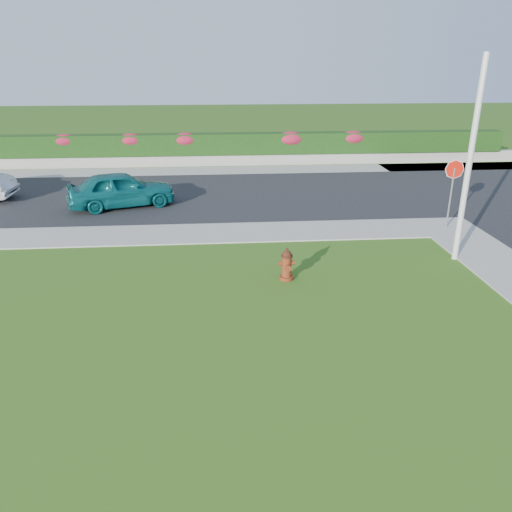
{
  "coord_description": "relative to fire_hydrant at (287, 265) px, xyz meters",
  "views": [
    {
      "loc": [
        -0.9,
        -6.78,
        5.41
      ],
      "look_at": [
        0.02,
        4.59,
        0.9
      ],
      "focal_mm": 35.0,
      "sensor_mm": 36.0,
      "label": 1
    }
  ],
  "objects": [
    {
      "name": "ground",
      "position": [
        -0.87,
        -5.13,
        -0.41
      ],
      "size": [
        120.0,
        120.0,
        0.0
      ],
      "primitive_type": "plane",
      "color": "black",
      "rests_on": "ground"
    },
    {
      "name": "street_far",
      "position": [
        -5.87,
        8.87,
        -0.39
      ],
      "size": [
        26.0,
        8.0,
        0.04
      ],
      "primitive_type": "cube",
      "color": "black",
      "rests_on": "ground"
    },
    {
      "name": "sidewalk_far",
      "position": [
        -6.87,
        3.87,
        -0.39
      ],
      "size": [
        24.0,
        2.0,
        0.04
      ],
      "primitive_type": "cube",
      "color": "gray",
      "rests_on": "ground"
    },
    {
      "name": "curb_corner",
      "position": [
        6.13,
        3.87,
        -0.39
      ],
      "size": [
        2.0,
        2.0,
        0.04
      ],
      "primitive_type": "cube",
      "color": "gray",
      "rests_on": "ground"
    },
    {
      "name": "sidewalk_beyond",
      "position": [
        -1.87,
        13.87,
        -0.39
      ],
      "size": [
        34.0,
        2.0,
        0.04
      ],
      "primitive_type": "cube",
      "color": "gray",
      "rests_on": "ground"
    },
    {
      "name": "retaining_wall",
      "position": [
        -1.87,
        15.37,
        -0.11
      ],
      "size": [
        34.0,
        0.4,
        0.6
      ],
      "primitive_type": "cube",
      "color": "gray",
      "rests_on": "ground"
    },
    {
      "name": "hedge",
      "position": [
        -1.87,
        15.47,
        0.74
      ],
      "size": [
        32.0,
        0.9,
        1.1
      ],
      "primitive_type": "cube",
      "color": "black",
      "rests_on": "retaining_wall"
    },
    {
      "name": "fire_hydrant",
      "position": [
        0.0,
        0.0,
        0.0
      ],
      "size": [
        0.44,
        0.42,
        0.86
      ],
      "rotation": [
        0.0,
        0.0,
        0.08
      ],
      "color": "#58250D",
      "rests_on": "ground"
    },
    {
      "name": "sedan_teal",
      "position": [
        -5.45,
        7.33,
        0.32
      ],
      "size": [
        4.35,
        2.81,
        1.38
      ],
      "primitive_type": "imported",
      "rotation": [
        0.0,
        0.0,
        1.89
      ],
      "color": "#0C585C",
      "rests_on": "street_far"
    },
    {
      "name": "utility_pole",
      "position": [
        5.09,
        1.07,
        2.38
      ],
      "size": [
        0.16,
        0.16,
        5.59
      ],
      "primitive_type": "cylinder",
      "color": "silver",
      "rests_on": "ground"
    },
    {
      "name": "stop_sign",
      "position": [
        6.08,
        3.84,
        1.32
      ],
      "size": [
        0.64,
        0.06,
        2.35
      ],
      "rotation": [
        0.0,
        0.0,
        -0.43
      ],
      "color": "slate",
      "rests_on": "ground"
    },
    {
      "name": "flower_clump_b",
      "position": [
        -9.66,
        15.37,
        1.03
      ],
      "size": [
        1.33,
        0.86,
        0.67
      ],
      "primitive_type": "ellipsoid",
      "color": "#AF1E34",
      "rests_on": "hedge"
    },
    {
      "name": "flower_clump_c",
      "position": [
        -6.23,
        15.37,
        1.02
      ],
      "size": [
        1.37,
        0.88,
        0.68
      ],
      "primitive_type": "ellipsoid",
      "color": "#AF1E34",
      "rests_on": "hedge"
    },
    {
      "name": "flower_clump_d",
      "position": [
        -3.37,
        15.37,
        1.01
      ],
      "size": [
        1.42,
        0.91,
        0.71
      ],
      "primitive_type": "ellipsoid",
      "color": "#AF1E34",
      "rests_on": "hedge"
    },
    {
      "name": "flower_clump_e",
      "position": [
        2.32,
        15.37,
        0.99
      ],
      "size": [
        1.54,
        0.99,
        0.77
      ],
      "primitive_type": "ellipsoid",
      "color": "#AF1E34",
      "rests_on": "hedge"
    },
    {
      "name": "flower_clump_f",
      "position": [
        5.76,
        15.37,
        1.0
      ],
      "size": [
        1.46,
        0.94,
        0.73
      ],
      "primitive_type": "ellipsoid",
      "color": "#AF1E34",
      "rests_on": "hedge"
    }
  ]
}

